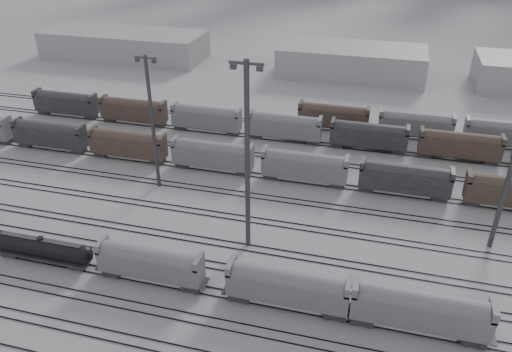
% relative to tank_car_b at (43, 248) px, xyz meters
% --- Properties ---
extents(ground, '(900.00, 900.00, 0.00)m').
position_rel_tank_car_b_xyz_m(ground, '(22.82, -1.00, -2.19)').
color(ground, '#B3B3B8').
rests_on(ground, ground).
extents(tracks, '(220.00, 71.50, 0.16)m').
position_rel_tank_car_b_xyz_m(tracks, '(22.82, 16.50, -2.11)').
color(tracks, black).
rests_on(tracks, ground).
extents(tank_car_b, '(15.35, 2.56, 3.79)m').
position_rel_tank_car_b_xyz_m(tank_car_b, '(0.00, 0.00, 0.00)').
color(tank_car_b, black).
rests_on(tank_car_b, ground).
extents(hopper_car_a, '(14.16, 2.81, 5.06)m').
position_rel_tank_car_b_xyz_m(hopper_car_a, '(16.18, 0.00, 0.93)').
color(hopper_car_a, black).
rests_on(hopper_car_a, ground).
extents(hopper_car_b, '(14.99, 2.98, 5.36)m').
position_rel_tank_car_b_xyz_m(hopper_car_b, '(34.31, 0.00, 1.12)').
color(hopper_car_b, black).
rests_on(hopper_car_b, ground).
extents(hopper_car_c, '(15.55, 3.09, 5.56)m').
position_rel_tank_car_b_xyz_m(hopper_car_c, '(49.68, 0.00, 1.24)').
color(hopper_car_c, black).
rests_on(hopper_car_c, ground).
extents(light_mast_b, '(3.71, 0.59, 23.18)m').
position_rel_tank_car_b_xyz_m(light_mast_b, '(6.62, 23.07, 10.10)').
color(light_mast_b, '#3D3D40').
rests_on(light_mast_b, ground).
extents(light_mast_c, '(4.39, 0.70, 27.45)m').
position_rel_tank_car_b_xyz_m(light_mast_c, '(26.27, 10.81, 12.37)').
color(light_mast_c, '#3D3D40').
rests_on(light_mast_c, ground).
extents(bg_string_near, '(151.00, 3.00, 5.60)m').
position_rel_tank_car_b_xyz_m(bg_string_near, '(30.82, 31.00, 0.61)').
color(bg_string_near, slate).
rests_on(bg_string_near, ground).
extents(bg_string_mid, '(151.00, 3.00, 5.60)m').
position_rel_tank_car_b_xyz_m(bg_string_mid, '(40.82, 47.00, 0.61)').
color(bg_string_mid, black).
rests_on(bg_string_mid, ground).
extents(bg_string_far, '(66.00, 3.00, 5.60)m').
position_rel_tank_car_b_xyz_m(bg_string_far, '(58.32, 55.00, 0.61)').
color(bg_string_far, brown).
rests_on(bg_string_far, ground).
extents(warehouse_left, '(50.00, 18.00, 8.00)m').
position_rel_tank_car_b_xyz_m(warehouse_left, '(-37.18, 94.00, 1.81)').
color(warehouse_left, '#B0B0B3').
rests_on(warehouse_left, ground).
extents(warehouse_mid, '(40.00, 18.00, 8.00)m').
position_rel_tank_car_b_xyz_m(warehouse_mid, '(32.82, 94.00, 1.81)').
color(warehouse_mid, '#B0B0B3').
rests_on(warehouse_mid, ground).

